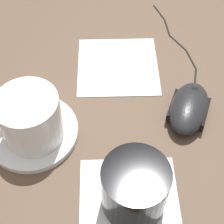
{
  "coord_description": "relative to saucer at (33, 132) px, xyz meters",
  "views": [
    {
      "loc": [
        -0.08,
        -0.24,
        0.42
      ],
      "look_at": [
        -0.01,
        0.05,
        0.03
      ],
      "focal_mm": 55.0,
      "sensor_mm": 36.0,
      "label": 1
    }
  ],
  "objects": [
    {
      "name": "ground_plane",
      "position": [
        0.13,
        -0.06,
        -0.01
      ],
      "size": [
        3.0,
        3.0,
        0.0
      ],
      "primitive_type": "plane",
      "color": "brown"
    },
    {
      "name": "saucer",
      "position": [
        0.0,
        0.0,
        0.0
      ],
      "size": [
        0.13,
        0.13,
        0.01
      ],
      "primitive_type": "cylinder",
      "color": "white",
      "rests_on": "ground"
    },
    {
      "name": "coffee_cup",
      "position": [
        0.0,
        -0.01,
        0.04
      ],
      "size": [
        0.12,
        0.09,
        0.07
      ],
      "color": "white",
      "rests_on": "saucer"
    },
    {
      "name": "computer_mouse",
      "position": [
        0.23,
        -0.02,
        0.01
      ],
      "size": [
        0.1,
        0.11,
        0.03
      ],
      "color": "black",
      "rests_on": "ground"
    },
    {
      "name": "mouse_cable",
      "position": [
        0.27,
        0.14,
        -0.0
      ],
      "size": [
        0.02,
        0.23,
        0.0
      ],
      "color": "black",
      "rests_on": "ground"
    },
    {
      "name": "napkin_under_glass",
      "position": [
        0.11,
        -0.13,
        -0.0
      ],
      "size": [
        0.15,
        0.15,
        0.0
      ],
      "primitive_type": "cube",
      "rotation": [
        0.0,
        0.0,
        -0.2
      ],
      "color": "white",
      "rests_on": "ground"
    },
    {
      "name": "drinking_glass",
      "position": [
        0.11,
        -0.13,
        0.04
      ],
      "size": [
        0.08,
        0.08,
        0.08
      ],
      "primitive_type": "cylinder",
      "color": "black",
      "rests_on": "napkin_under_glass"
    },
    {
      "name": "napkin_spare",
      "position": [
        0.15,
        0.11,
        -0.0
      ],
      "size": [
        0.16,
        0.16,
        0.0
      ],
      "primitive_type": "cube",
      "rotation": [
        0.0,
        0.0,
        -0.2
      ],
      "color": "silver",
      "rests_on": "ground"
    }
  ]
}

